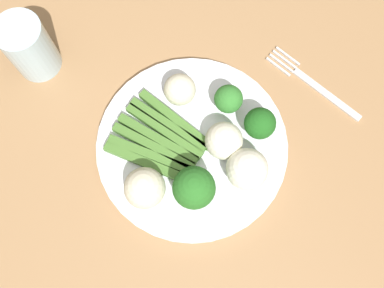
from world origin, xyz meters
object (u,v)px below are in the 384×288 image
object	(u,v)px
cauliflower_right	(145,188)
cauliflower_front_left	(224,141)
cauliflower_back	(180,90)
dining_table	(164,148)
broccoli_left	(228,99)
asparagus_bundle	(160,140)
broccoli_near_center	(194,188)
fork	(313,84)
water_glass	(29,47)
plate	(192,146)
broccoli_outer_edge	(260,124)
cauliflower_mid	(247,169)

from	to	relation	value
cauliflower_right	cauliflower_front_left	distance (m)	0.12
cauliflower_back	dining_table	bearing A→B (deg)	-167.18
broccoli_left	asparagus_bundle	bearing A→B (deg)	163.64
asparagus_bundle	broccoli_near_center	world-z (taller)	broccoli_near_center
fork	water_glass	size ratio (longest dim) A/B	1.71
cauliflower_front_left	fork	distance (m)	0.18
plate	broccoli_outer_edge	bearing A→B (deg)	-32.01
plate	cauliflower_front_left	xyz separation A→B (m)	(0.03, -0.03, 0.03)
dining_table	plate	size ratio (longest dim) A/B	5.21
broccoli_near_center	cauliflower_back	bearing A→B (deg)	52.74
broccoli_outer_edge	water_glass	size ratio (longest dim) A/B	0.55
cauliflower_right	cauliflower_front_left	bearing A→B (deg)	-13.16
broccoli_outer_edge	cauliflower_mid	world-z (taller)	cauliflower_mid
broccoli_outer_edge	water_glass	distance (m)	0.34
broccoli_outer_edge	cauliflower_mid	size ratio (longest dim) A/B	0.95
dining_table	cauliflower_right	size ratio (longest dim) A/B	25.52
fork	broccoli_near_center	bearing A→B (deg)	84.03
broccoli_outer_edge	cauliflower_front_left	xyz separation A→B (m)	(-0.05, 0.02, -0.00)
cauliflower_front_left	plate	bearing A→B (deg)	133.13
fork	cauliflower_right	bearing A→B (deg)	75.16
cauliflower_front_left	cauliflower_back	bearing A→B (deg)	83.31
dining_table	broccoli_near_center	bearing A→B (deg)	-107.50
cauliflower_mid	cauliflower_right	bearing A→B (deg)	145.45
broccoli_outer_edge	cauliflower_mid	xyz separation A→B (m)	(-0.06, -0.03, -0.00)
broccoli_near_center	water_glass	world-z (taller)	water_glass
plate	broccoli_outer_edge	world-z (taller)	broccoli_outer_edge
broccoli_near_center	cauliflower_right	size ratio (longest dim) A/B	1.25
dining_table	cauliflower_mid	distance (m)	0.20
plate	cauliflower_mid	bearing A→B (deg)	-74.84
cauliflower_mid	cauliflower_right	distance (m)	0.14
plate	broccoli_left	bearing A→B (deg)	3.82
cauliflower_back	fork	xyz separation A→B (m)	(0.16, -0.12, -0.04)
cauliflower_right	cauliflower_front_left	size ratio (longest dim) A/B	1.06
broccoli_near_center	cauliflower_right	xyz separation A→B (m)	(-0.04, 0.05, -0.01)
cauliflower_back	cauliflower_mid	bearing A→B (deg)	-97.34
broccoli_left	cauliflower_back	size ratio (longest dim) A/B	1.08
broccoli_near_center	cauliflower_front_left	xyz separation A→B (m)	(0.08, 0.02, -0.01)
broccoli_outer_edge	cauliflower_front_left	world-z (taller)	broccoli_outer_edge
broccoli_outer_edge	cauliflower_back	size ratio (longest dim) A/B	1.18
cauliflower_mid	plate	bearing A→B (deg)	105.16
plate	asparagus_bundle	xyz separation A→B (m)	(-0.03, 0.04, 0.01)
cauliflower_mid	cauliflower_right	size ratio (longest dim) A/B	1.03
water_glass	cauliflower_front_left	bearing A→B (deg)	-71.50
asparagus_bundle	cauliflower_front_left	bearing A→B (deg)	-153.77
dining_table	broccoli_near_center	distance (m)	0.18
cauliflower_front_left	cauliflower_mid	bearing A→B (deg)	-98.60
cauliflower_mid	water_glass	world-z (taller)	water_glass
dining_table	cauliflower_back	xyz separation A→B (m)	(0.06, 0.01, 0.13)
dining_table	broccoli_outer_edge	size ratio (longest dim) A/B	26.30
fork	cauliflower_mid	bearing A→B (deg)	93.16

